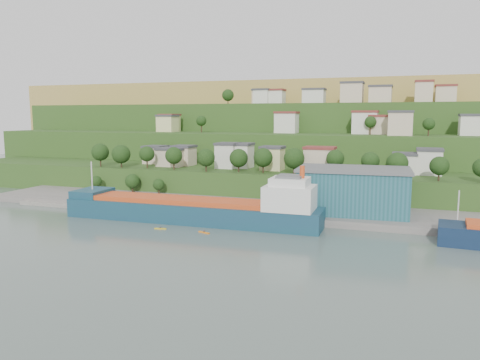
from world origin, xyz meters
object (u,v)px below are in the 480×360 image
at_px(warehouse, 353,190).
at_px(kayak_orange, 204,232).
at_px(caravan, 89,196).
at_px(cargo_ship_near, 198,211).

distance_m(warehouse, kayak_orange, 45.05).
bearing_deg(caravan, warehouse, 5.07).
relative_size(warehouse, kayak_orange, 9.49).
bearing_deg(caravan, cargo_ship_near, -14.20).
relative_size(warehouse, caravan, 5.75).
distance_m(warehouse, caravan, 87.19).
relative_size(cargo_ship_near, caravan, 13.26).
relative_size(cargo_ship_near, warehouse, 2.31).
height_order(warehouse, kayak_orange, warehouse).
xyz_separation_m(cargo_ship_near, warehouse, (40.02, 18.27, 5.41)).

